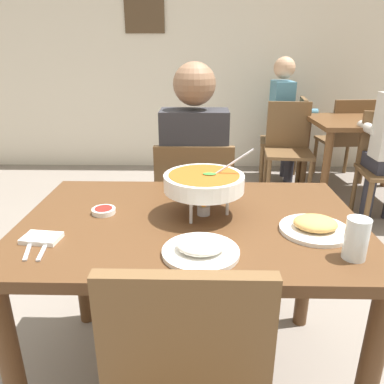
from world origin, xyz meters
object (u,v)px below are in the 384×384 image
at_px(sauce_dish, 104,211).
at_px(chair_bg_middle, 290,135).
at_px(appetizer_plate, 315,226).
at_px(dining_table_main, 191,246).
at_px(dining_table_far, 365,135).
at_px(curry_bowl, 204,183).
at_px(rice_plate, 201,248).
at_px(drink_glass, 356,241).
at_px(chair_bg_right, 346,136).
at_px(chair_bg_corner, 288,143).
at_px(chair_diner_main, 194,208).
at_px(diner_main, 194,167).
at_px(patron_bg_middle, 284,112).

bearing_deg(sauce_dish, chair_bg_middle, 63.36).
bearing_deg(appetizer_plate, chair_bg_middle, 78.42).
relative_size(dining_table_main, dining_table_far, 1.26).
xyz_separation_m(curry_bowl, rice_plate, (-0.01, -0.30, -0.11)).
relative_size(sauce_dish, drink_glass, 0.69).
bearing_deg(chair_bg_middle, dining_table_far, -43.92).
height_order(curry_bowl, chair_bg_right, curry_bowl).
relative_size(dining_table_far, chair_bg_corner, 1.11).
distance_m(sauce_dish, drink_glass, 0.89).
height_order(chair_diner_main, dining_table_far, chair_diner_main).
bearing_deg(drink_glass, chair_bg_corner, 81.26).
distance_m(drink_glass, dining_table_far, 2.69).
xyz_separation_m(appetizer_plate, chair_bg_corner, (0.47, 2.42, -0.28)).
distance_m(drink_glass, chair_bg_right, 3.17).
xyz_separation_m(dining_table_main, diner_main, (0.00, 0.74, 0.09)).
height_order(appetizer_plate, chair_bg_right, chair_bg_right).
bearing_deg(chair_bg_middle, diner_main, -116.86).
bearing_deg(dining_table_far, chair_bg_corner, 168.63).
relative_size(sauce_dish, chair_bg_middle, 0.10).
xyz_separation_m(chair_bg_middle, patron_bg_middle, (-0.08, 0.02, 0.24)).
bearing_deg(chair_bg_middle, sauce_dish, -116.64).
distance_m(chair_diner_main, diner_main, 0.24).
distance_m(curry_bowl, chair_bg_corner, 2.47).
bearing_deg(chair_bg_corner, patron_bg_middle, 85.44).
distance_m(appetizer_plate, drink_glass, 0.19).
height_order(chair_diner_main, sauce_dish, chair_diner_main).
height_order(sauce_dish, chair_bg_corner, chair_bg_corner).
bearing_deg(rice_plate, appetizer_plate, 22.12).
distance_m(curry_bowl, rice_plate, 0.32).
height_order(diner_main, curry_bowl, diner_main).
distance_m(chair_bg_right, chair_bg_corner, 0.79).
bearing_deg(chair_bg_corner, curry_bowl, -110.41).
bearing_deg(chair_bg_middle, dining_table_main, -110.30).
bearing_deg(drink_glass, curry_bowl, 145.59).
bearing_deg(curry_bowl, sauce_dish, 179.71).
distance_m(dining_table_main, dining_table_far, 2.69).
height_order(diner_main, chair_bg_middle, diner_main).
bearing_deg(chair_bg_right, rice_plate, -117.84).
xyz_separation_m(chair_bg_middle, chair_bg_corner, (-0.11, -0.41, 0.00)).
bearing_deg(chair_bg_corner, sauce_dish, -118.43).
bearing_deg(patron_bg_middle, diner_main, -114.76).
xyz_separation_m(diner_main, dining_table_far, (1.57, 1.45, -0.12)).
relative_size(drink_glass, dining_table_far, 0.13).
bearing_deg(appetizer_plate, curry_bowl, 160.32).
xyz_separation_m(curry_bowl, dining_table_far, (1.53, 2.15, -0.27)).
bearing_deg(drink_glass, chair_bg_right, 69.70).
xyz_separation_m(chair_bg_right, chair_bg_corner, (-0.70, -0.37, 0.00)).
xyz_separation_m(appetizer_plate, dining_table_far, (1.14, 2.29, -0.16)).
distance_m(rice_plate, sauce_dish, 0.48).
height_order(chair_diner_main, curry_bowl, curry_bowl).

